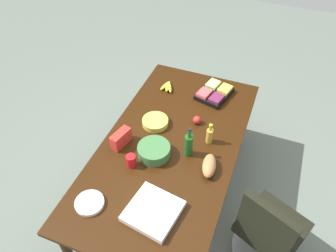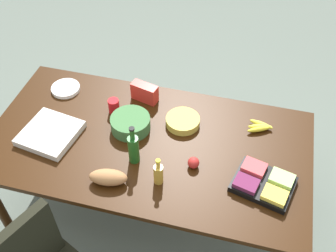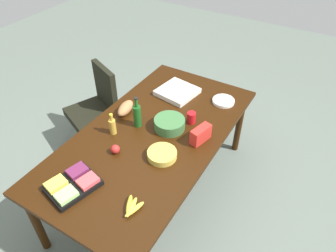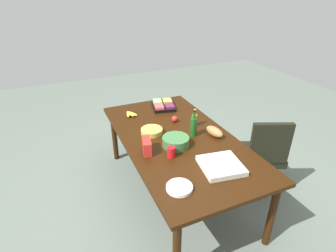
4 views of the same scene
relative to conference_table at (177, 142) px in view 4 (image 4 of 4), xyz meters
name	(u,v)px [view 4 (image 4 of 4)]	position (x,y,z in m)	size (l,w,h in m)	color
ground_plane	(176,192)	(0.00, 0.00, -0.72)	(10.00, 10.00, 0.00)	slate
conference_table	(177,142)	(0.00, 0.00, 0.00)	(2.22, 1.16, 0.78)	black
office_chair	(261,161)	(0.30, 0.98, -0.34)	(0.63, 0.63, 0.97)	gray
wine_bottle	(194,126)	(0.03, 0.18, 0.19)	(0.08, 0.08, 0.30)	#1A511B
dressing_bottle	(195,120)	(-0.16, 0.30, 0.15)	(0.07, 0.07, 0.21)	gold
red_solo_cup	(171,152)	(0.32, -0.22, 0.12)	(0.08, 0.08, 0.11)	red
pizza_box	(221,166)	(0.67, 0.12, 0.09)	(0.36, 0.36, 0.05)	silver
salad_bowl	(176,141)	(0.15, -0.09, 0.12)	(0.28, 0.28, 0.10)	#3B6C3A
chip_bowl	(152,131)	(-0.20, -0.23, 0.10)	(0.24, 0.24, 0.06)	gold
fruit_platter	(163,105)	(-0.80, 0.17, 0.10)	(0.42, 0.36, 0.07)	black
paper_plate_stack	(179,188)	(0.77, -0.35, 0.08)	(0.22, 0.22, 0.03)	white
chip_bag_red	(147,146)	(0.14, -0.41, 0.14)	(0.20, 0.08, 0.14)	red
banana_bunch	(130,114)	(-0.74, -0.31, 0.09)	(0.18, 0.15, 0.04)	yellow
apple_red	(175,119)	(-0.35, 0.13, 0.11)	(0.08, 0.08, 0.08)	#B52622
bread_loaf	(215,132)	(0.13, 0.39, 0.12)	(0.24, 0.11, 0.10)	#A36D42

